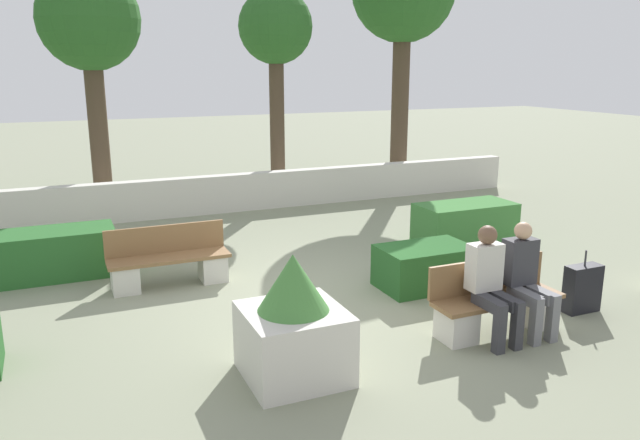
% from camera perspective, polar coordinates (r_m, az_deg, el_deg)
% --- Properties ---
extents(ground_plane, '(60.00, 60.00, 0.00)m').
position_cam_1_polar(ground_plane, '(8.53, -1.78, -6.95)').
color(ground_plane, gray).
extents(perimeter_wall, '(14.88, 0.30, 0.79)m').
position_cam_1_polar(perimeter_wall, '(13.29, -10.24, 2.28)').
color(perimeter_wall, beige).
rests_on(perimeter_wall, ground_plane).
extents(bench_front, '(1.61, 0.49, 0.83)m').
position_cam_1_polar(bench_front, '(7.64, 15.79, -7.62)').
color(bench_front, brown).
rests_on(bench_front, ground_plane).
extents(bench_left_side, '(1.69, 0.48, 0.83)m').
position_cam_1_polar(bench_left_side, '(9.10, -13.63, -3.93)').
color(bench_left_side, brown).
rests_on(bench_left_side, ground_plane).
extents(person_seated_man, '(0.38, 0.64, 1.30)m').
position_cam_1_polar(person_seated_man, '(7.58, 18.33, -4.71)').
color(person_seated_man, slate).
rests_on(person_seated_man, ground_plane).
extents(person_seated_woman, '(0.38, 0.64, 1.32)m').
position_cam_1_polar(person_seated_woman, '(7.27, 15.34, -5.22)').
color(person_seated_woman, '#333338').
rests_on(person_seated_woman, ground_plane).
extents(hedge_block_near_right, '(1.29, 0.81, 0.59)m').
position_cam_1_polar(hedge_block_near_right, '(8.90, 9.55, -4.23)').
color(hedge_block_near_right, '#235623').
rests_on(hedge_block_near_right, ground_plane).
extents(hedge_block_mid_right, '(2.16, 0.82, 0.70)m').
position_cam_1_polar(hedge_block_mid_right, '(9.99, -24.38, -2.96)').
color(hedge_block_mid_right, '#286028').
rests_on(hedge_block_mid_right, ground_plane).
extents(hedge_block_far_left, '(1.70, 0.83, 0.72)m').
position_cam_1_polar(hedge_block_far_left, '(11.13, 13.10, -0.34)').
color(hedge_block_far_left, '#3D7A38').
rests_on(hedge_block_far_left, ground_plane).
extents(planter_corner_left, '(0.98, 0.98, 1.29)m').
position_cam_1_polar(planter_corner_left, '(6.27, -2.44, -9.59)').
color(planter_corner_left, beige).
rests_on(planter_corner_left, ground_plane).
extents(suitcase, '(0.48, 0.20, 0.81)m').
position_cam_1_polar(suitcase, '(8.59, 22.85, -5.80)').
color(suitcase, black).
rests_on(suitcase, ground_plane).
extents(tree_center_left, '(2.05, 2.05, 4.97)m').
position_cam_1_polar(tree_center_left, '(13.96, -20.33, 16.32)').
color(tree_center_left, '#473828').
rests_on(tree_center_left, ground_plane).
extents(tree_center_right, '(1.66, 1.66, 4.70)m').
position_cam_1_polar(tree_center_right, '(14.49, -4.07, 16.57)').
color(tree_center_right, '#473828').
rests_on(tree_center_right, ground_plane).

